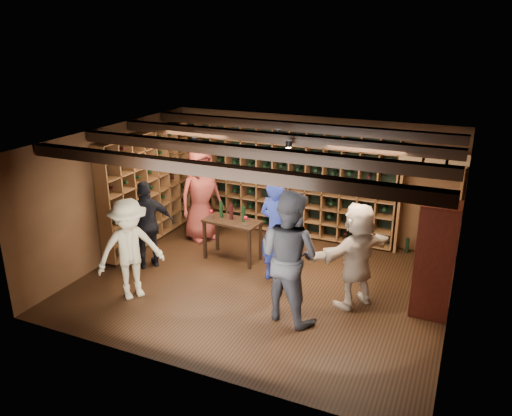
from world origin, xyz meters
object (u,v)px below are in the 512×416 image
at_px(guest_red_floral, 201,195).
at_px(tasting_table, 232,224).
at_px(guest_beige, 357,255).
at_px(guest_khaki, 130,249).
at_px(man_blue_shirt, 276,231).
at_px(display_cabinet, 434,262).
at_px(guest_woman_black, 148,225).
at_px(man_grey_suit, 289,256).

relative_size(guest_red_floral, tasting_table, 1.76).
relative_size(guest_red_floral, guest_beige, 1.12).
height_order(guest_red_floral, guest_khaki, guest_red_floral).
bearing_deg(man_blue_shirt, guest_beige, -171.62).
relative_size(display_cabinet, tasting_table, 1.62).
bearing_deg(display_cabinet, guest_khaki, -162.38).
relative_size(man_blue_shirt, tasting_table, 1.72).
height_order(man_blue_shirt, guest_woman_black, man_blue_shirt).
bearing_deg(man_grey_suit, man_blue_shirt, -43.80).
bearing_deg(guest_beige, man_grey_suit, -12.18).
bearing_deg(guest_khaki, tasting_table, 11.33).
relative_size(man_grey_suit, guest_woman_black, 1.24).
bearing_deg(guest_khaki, guest_beige, -34.63).
distance_m(guest_woman_black, guest_beige, 3.75).
bearing_deg(display_cabinet, guest_woman_black, -175.44).
height_order(man_grey_suit, guest_khaki, man_grey_suit).
distance_m(guest_red_floral, guest_khaki, 2.57).
bearing_deg(guest_woman_black, man_blue_shirt, 142.37).
bearing_deg(man_blue_shirt, display_cabinet, -163.09).
bearing_deg(guest_woman_black, man_grey_suit, 120.84).
height_order(guest_khaki, tasting_table, guest_khaki).
bearing_deg(man_grey_suit, guest_woman_black, 4.19).
relative_size(guest_khaki, tasting_table, 1.54).
bearing_deg(guest_red_floral, tasting_table, -92.16).
height_order(guest_khaki, guest_beige, guest_beige).
distance_m(display_cabinet, guest_woman_black, 4.87).
height_order(display_cabinet, tasting_table, display_cabinet).
xyz_separation_m(man_blue_shirt, man_grey_suit, (0.59, -1.00, 0.07)).
relative_size(man_grey_suit, guest_khaki, 1.21).
xyz_separation_m(man_grey_suit, guest_khaki, (-2.51, -0.43, -0.17)).
xyz_separation_m(display_cabinet, man_grey_suit, (-1.94, -0.98, 0.15)).
xyz_separation_m(man_grey_suit, guest_red_floral, (-2.68, 2.12, -0.05)).
bearing_deg(guest_red_floral, man_grey_suit, -98.02).
height_order(man_blue_shirt, guest_beige, man_blue_shirt).
relative_size(display_cabinet, guest_khaki, 1.05).
relative_size(display_cabinet, man_grey_suit, 0.87).
height_order(man_blue_shirt, guest_red_floral, guest_red_floral).
bearing_deg(man_blue_shirt, tasting_table, -6.21).
bearing_deg(tasting_table, display_cabinet, -3.66).
xyz_separation_m(guest_woman_black, guest_khaki, (0.40, -1.03, 0.02)).
distance_m(guest_red_floral, guest_beige, 3.76).
xyz_separation_m(man_blue_shirt, tasting_table, (-1.07, 0.47, -0.22)).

